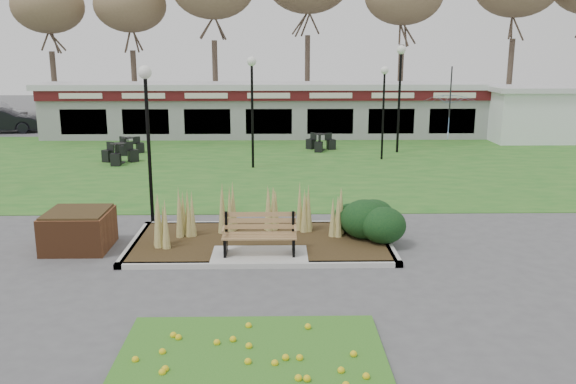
{
  "coord_description": "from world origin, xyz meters",
  "views": [
    {
      "loc": [
        0.41,
        -13.19,
        4.77
      ],
      "look_at": [
        0.69,
        2.0,
        1.15
      ],
      "focal_mm": 38.0,
      "sensor_mm": 36.0,
      "label": 1
    }
  ],
  "objects_px": {
    "lamp_post_mid_left": "(252,88)",
    "bistro_set_b": "(128,148)",
    "car_black": "(2,121)",
    "lamp_post_mid_right": "(400,75)",
    "bistro_set_d": "(320,145)",
    "service_hut": "(531,113)",
    "lamp_post_far_right": "(384,92)",
    "park_bench": "(260,233)",
    "lamp_post_near_right": "(147,110)",
    "patio_umbrella": "(449,116)",
    "brick_planter": "(78,230)",
    "bistro_set_a": "(119,156)",
    "food_pavilion": "(269,110)"
  },
  "relations": [
    {
      "from": "lamp_post_mid_left",
      "to": "car_black",
      "type": "height_order",
      "value": "lamp_post_mid_left"
    },
    {
      "from": "lamp_post_mid_left",
      "to": "lamp_post_far_right",
      "type": "bearing_deg",
      "value": 17.83
    },
    {
      "from": "lamp_post_near_right",
      "to": "bistro_set_d",
      "type": "height_order",
      "value": "lamp_post_near_right"
    },
    {
      "from": "park_bench",
      "to": "lamp_post_near_right",
      "type": "bearing_deg",
      "value": 136.06
    },
    {
      "from": "bistro_set_a",
      "to": "brick_planter",
      "type": "bearing_deg",
      "value": -80.69
    },
    {
      "from": "car_black",
      "to": "lamp_post_far_right",
      "type": "bearing_deg",
      "value": -123.59
    },
    {
      "from": "brick_planter",
      "to": "car_black",
      "type": "bearing_deg",
      "value": 117.53
    },
    {
      "from": "lamp_post_mid_right",
      "to": "bistro_set_d",
      "type": "height_order",
      "value": "lamp_post_mid_right"
    },
    {
      "from": "brick_planter",
      "to": "lamp_post_mid_left",
      "type": "bearing_deg",
      "value": 69.14
    },
    {
      "from": "lamp_post_mid_right",
      "to": "bistro_set_a",
      "type": "distance_m",
      "value": 12.89
    },
    {
      "from": "park_bench",
      "to": "lamp_post_near_right",
      "type": "relative_size",
      "value": 0.39
    },
    {
      "from": "lamp_post_near_right",
      "to": "bistro_set_d",
      "type": "xyz_separation_m",
      "value": [
        5.53,
        12.11,
        -2.86
      ]
    },
    {
      "from": "patio_umbrella",
      "to": "car_black",
      "type": "bearing_deg",
      "value": 160.34
    },
    {
      "from": "park_bench",
      "to": "lamp_post_near_right",
      "type": "xyz_separation_m",
      "value": [
        -3.06,
        2.95,
        2.55
      ]
    },
    {
      "from": "bistro_set_b",
      "to": "car_black",
      "type": "relative_size",
      "value": 0.33
    },
    {
      "from": "lamp_post_mid_right",
      "to": "car_black",
      "type": "bearing_deg",
      "value": 161.38
    },
    {
      "from": "lamp_post_mid_left",
      "to": "bistro_set_b",
      "type": "bearing_deg",
      "value": 149.35
    },
    {
      "from": "bistro_set_a",
      "to": "lamp_post_far_right",
      "type": "bearing_deg",
      "value": 3.5
    },
    {
      "from": "park_bench",
      "to": "bistro_set_a",
      "type": "height_order",
      "value": "park_bench"
    },
    {
      "from": "food_pavilion",
      "to": "lamp_post_mid_right",
      "type": "xyz_separation_m",
      "value": [
        5.99,
        -5.31,
        2.07
      ]
    },
    {
      "from": "bistro_set_a",
      "to": "car_black",
      "type": "bearing_deg",
      "value": 133.1
    },
    {
      "from": "park_bench",
      "to": "patio_umbrella",
      "type": "xyz_separation_m",
      "value": [
        8.0,
        13.25,
        1.22
      ]
    },
    {
      "from": "car_black",
      "to": "brick_planter",
      "type": "bearing_deg",
      "value": -162.18
    },
    {
      "from": "park_bench",
      "to": "brick_planter",
      "type": "bearing_deg",
      "value": 170.31
    },
    {
      "from": "lamp_post_mid_left",
      "to": "lamp_post_far_right",
      "type": "relative_size",
      "value": 1.11
    },
    {
      "from": "car_black",
      "to": "lamp_post_mid_right",
      "type": "bearing_deg",
      "value": -118.34
    },
    {
      "from": "lamp_post_near_right",
      "to": "bistro_set_d",
      "type": "distance_m",
      "value": 13.62
    },
    {
      "from": "service_hut",
      "to": "lamp_post_mid_right",
      "type": "bearing_deg",
      "value": -155.95
    },
    {
      "from": "lamp_post_mid_right",
      "to": "bistro_set_d",
      "type": "relative_size",
      "value": 3.4
    },
    {
      "from": "brick_planter",
      "to": "bistro_set_a",
      "type": "xyz_separation_m",
      "value": [
        -1.83,
        11.17,
        -0.18
      ]
    },
    {
      "from": "park_bench",
      "to": "lamp_post_mid_left",
      "type": "bearing_deg",
      "value": 92.96
    },
    {
      "from": "lamp_post_far_right",
      "to": "lamp_post_mid_left",
      "type": "bearing_deg",
      "value": -162.17
    },
    {
      "from": "food_pavilion",
      "to": "lamp_post_near_right",
      "type": "xyz_separation_m",
      "value": [
        -3.06,
        -16.76,
        1.66
      ]
    },
    {
      "from": "park_bench",
      "to": "brick_planter",
      "type": "relative_size",
      "value": 1.13
    },
    {
      "from": "bistro_set_b",
      "to": "bistro_set_d",
      "type": "distance_m",
      "value": 8.89
    },
    {
      "from": "food_pavilion",
      "to": "bistro_set_b",
      "type": "relative_size",
      "value": 17.89
    },
    {
      "from": "bistro_set_a",
      "to": "food_pavilion",
      "type": "bearing_deg",
      "value": 51.34
    },
    {
      "from": "service_hut",
      "to": "bistro_set_d",
      "type": "distance_m",
      "value": 11.42
    },
    {
      "from": "bistro_set_a",
      "to": "car_black",
      "type": "height_order",
      "value": "car_black"
    },
    {
      "from": "lamp_post_far_right",
      "to": "bistro_set_a",
      "type": "bearing_deg",
      "value": -176.5
    },
    {
      "from": "park_bench",
      "to": "patio_umbrella",
      "type": "distance_m",
      "value": 15.53
    },
    {
      "from": "service_hut",
      "to": "bistro_set_b",
      "type": "relative_size",
      "value": 3.2
    },
    {
      "from": "food_pavilion",
      "to": "lamp_post_far_right",
      "type": "xyz_separation_m",
      "value": [
        4.97,
        -7.11,
        1.43
      ]
    },
    {
      "from": "bistro_set_d",
      "to": "patio_umbrella",
      "type": "xyz_separation_m",
      "value": [
        5.54,
        -1.81,
        1.53
      ]
    },
    {
      "from": "service_hut",
      "to": "car_black",
      "type": "xyz_separation_m",
      "value": [
        -28.75,
        3.81,
        -0.75
      ]
    },
    {
      "from": "service_hut",
      "to": "lamp_post_mid_left",
      "type": "bearing_deg",
      "value": -153.79
    },
    {
      "from": "bistro_set_d",
      "to": "car_black",
      "type": "distance_m",
      "value": 18.87
    },
    {
      "from": "park_bench",
      "to": "bistro_set_d",
      "type": "relative_size",
      "value": 1.19
    },
    {
      "from": "lamp_post_near_right",
      "to": "lamp_post_mid_left",
      "type": "height_order",
      "value": "lamp_post_mid_left"
    },
    {
      "from": "food_pavilion",
      "to": "bistro_set_b",
      "type": "height_order",
      "value": "food_pavilion"
    }
  ]
}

